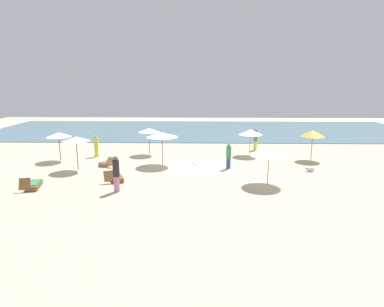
{
  "coord_description": "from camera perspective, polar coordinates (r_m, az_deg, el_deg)",
  "views": [
    {
      "loc": [
        0.0,
        -22.34,
        6.01
      ],
      "look_at": [
        -0.56,
        -0.3,
        1.1
      ],
      "focal_mm": 31.95,
      "sensor_mm": 36.0,
      "label": 1
    }
  ],
  "objects": [
    {
      "name": "umbrella_6",
      "position": [
        23.58,
        -18.81,
        2.31
      ],
      "size": [
        1.8,
        1.8,
        2.26
      ],
      "color": "brown",
      "rests_on": "ground_plane"
    },
    {
      "name": "person_0",
      "position": [
        29.34,
        10.53,
        2.31
      ],
      "size": [
        0.44,
        0.44,
        1.77
      ],
      "color": "yellow",
      "rests_on": "ground_plane"
    },
    {
      "name": "umbrella_0",
      "position": [
        27.21,
        -7.21,
        3.88
      ],
      "size": [
        1.75,
        1.75,
        2.12
      ],
      "color": "brown",
      "rests_on": "ground_plane"
    },
    {
      "name": "person_2",
      "position": [
        27.45,
        -15.72,
        1.23
      ],
      "size": [
        0.39,
        0.39,
        1.68
      ],
      "color": "yellow",
      "rests_on": "ground_plane"
    },
    {
      "name": "person_1",
      "position": [
        23.08,
        6.11,
        -0.38
      ],
      "size": [
        0.35,
        0.35,
        1.73
      ],
      "color": "#2D4C8C",
      "rests_on": "ground_plane"
    },
    {
      "name": "person_3",
      "position": [
        18.67,
        -12.55,
        -3.32
      ],
      "size": [
        0.49,
        0.49,
        1.96
      ],
      "color": "#D17299",
      "rests_on": "ground_plane"
    },
    {
      "name": "surfboard",
      "position": [
        24.97,
        0.56,
        -1.29
      ],
      "size": [
        0.77,
        2.06,
        0.07
      ],
      "color": "silver",
      "rests_on": "ground_plane"
    },
    {
      "name": "dog",
      "position": [
        23.61,
        19.08,
        -2.5
      ],
      "size": [
        0.64,
        0.27,
        0.3
      ],
      "color": "silver",
      "rests_on": "ground_plane"
    },
    {
      "name": "lounger_0",
      "position": [
        20.97,
        -24.99,
        -4.8
      ],
      "size": [
        0.93,
        1.73,
        0.74
      ],
      "color": "brown",
      "rests_on": "ground_plane"
    },
    {
      "name": "umbrella_4",
      "position": [
        26.78,
        -21.39,
        2.93
      ],
      "size": [
        1.8,
        1.8,
        2.11
      ],
      "color": "brown",
      "rests_on": "ground_plane"
    },
    {
      "name": "lounger_1",
      "position": [
        24.68,
        -13.72,
        -1.48
      ],
      "size": [
        1.23,
        1.8,
        0.67
      ],
      "color": "olive",
      "rests_on": "ground_plane"
    },
    {
      "name": "ocean_water",
      "position": [
        39.79,
        1.45,
        3.91
      ],
      "size": [
        48.0,
        16.0,
        0.06
      ],
      "primitive_type": "cube",
      "color": "slate",
      "rests_on": "ground_plane"
    },
    {
      "name": "umbrella_5",
      "position": [
        19.77,
        12.72,
        0.31
      ],
      "size": [
        2.17,
        2.17,
        2.16
      ],
      "color": "brown",
      "rests_on": "ground_plane"
    },
    {
      "name": "umbrella_1",
      "position": [
        23.79,
        -5.04,
        3.15
      ],
      "size": [
        2.24,
        2.24,
        2.31
      ],
      "color": "brown",
      "rests_on": "ground_plane"
    },
    {
      "name": "umbrella_3",
      "position": [
        26.65,
        19.51,
        3.19
      ],
      "size": [
        1.76,
        1.76,
        2.25
      ],
      "color": "brown",
      "rests_on": "ground_plane"
    },
    {
      "name": "umbrella_2",
      "position": [
        27.05,
        9.73,
        3.56
      ],
      "size": [
        1.88,
        1.88,
        2.09
      ],
      "color": "brown",
      "rests_on": "ground_plane"
    },
    {
      "name": "ground_plane",
      "position": [
        23.13,
        1.41,
        -2.51
      ],
      "size": [
        60.0,
        60.0,
        0.0
      ],
      "primitive_type": "plane",
      "color": "beige"
    },
    {
      "name": "lounger_2",
      "position": [
        20.92,
        -12.62,
        -3.97
      ],
      "size": [
        1.2,
        1.75,
        0.73
      ],
      "color": "brown",
      "rests_on": "ground_plane"
    }
  ]
}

